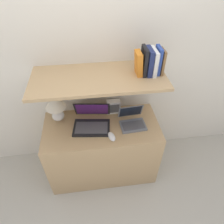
# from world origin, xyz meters

# --- Properties ---
(ground_plane) EXTENTS (12.00, 12.00, 0.00)m
(ground_plane) POSITION_xyz_m (0.00, 0.00, 0.00)
(ground_plane) COLOR #B2AD9E
(wall_back) EXTENTS (6.00, 0.05, 2.40)m
(wall_back) POSITION_xyz_m (0.00, 0.62, 1.20)
(wall_back) COLOR silver
(wall_back) RESTS_ON ground_plane
(desk) EXTENTS (1.14, 0.56, 0.72)m
(desk) POSITION_xyz_m (0.00, 0.28, 0.36)
(desk) COLOR tan
(desk) RESTS_ON ground_plane
(back_riser) EXTENTS (1.14, 0.04, 1.21)m
(back_riser) POSITION_xyz_m (0.00, 0.58, 0.60)
(back_riser) COLOR silver
(back_riser) RESTS_ON ground_plane
(shelf) EXTENTS (1.14, 0.50, 0.03)m
(shelf) POSITION_xyz_m (0.00, 0.35, 1.22)
(shelf) COLOR tan
(shelf) RESTS_ON back_riser
(table_lamp) EXTENTS (0.20, 0.20, 0.30)m
(table_lamp) POSITION_xyz_m (-0.42, 0.43, 0.91)
(table_lamp) COLOR white
(table_lamp) RESTS_ON desk
(laptop_large) EXTENTS (0.39, 0.35, 0.21)m
(laptop_large) POSITION_xyz_m (-0.09, 0.30, 0.76)
(laptop_large) COLOR black
(laptop_large) RESTS_ON desk
(laptop_small) EXTENTS (0.26, 0.24, 0.18)m
(laptop_small) POSITION_xyz_m (0.30, 0.27, 0.76)
(laptop_small) COLOR slate
(laptop_small) RESTS_ON desk
(computer_mouse) EXTENTS (0.09, 0.13, 0.03)m
(computer_mouse) POSITION_xyz_m (0.08, 0.11, 0.73)
(computer_mouse) COLOR white
(computer_mouse) RESTS_ON desk
(router_box) EXTENTS (0.14, 0.07, 0.15)m
(router_box) POSITION_xyz_m (0.15, 0.47, 0.79)
(router_box) COLOR white
(router_box) RESTS_ON desk
(book_brown) EXTENTS (0.02, 0.12, 0.21)m
(book_brown) POSITION_xyz_m (0.53, 0.35, 1.34)
(book_brown) COLOR brown
(book_brown) RESTS_ON shelf
(book_blue) EXTENTS (0.03, 0.12, 0.23)m
(book_blue) POSITION_xyz_m (0.50, 0.35, 1.35)
(book_blue) COLOR #284293
(book_blue) RESTS_ON shelf
(book_white) EXTENTS (0.03, 0.17, 0.21)m
(book_white) POSITION_xyz_m (0.46, 0.35, 1.34)
(book_white) COLOR silver
(book_white) RESTS_ON shelf
(book_navy) EXTENTS (0.04, 0.16, 0.22)m
(book_navy) POSITION_xyz_m (0.42, 0.35, 1.35)
(book_navy) COLOR navy
(book_navy) RESTS_ON shelf
(book_black) EXTENTS (0.03, 0.14, 0.23)m
(book_black) POSITION_xyz_m (0.38, 0.35, 1.35)
(book_black) COLOR black
(book_black) RESTS_ON shelf
(book_orange) EXTENTS (0.06, 0.12, 0.20)m
(book_orange) POSITION_xyz_m (0.33, 0.35, 1.34)
(book_orange) COLOR orange
(book_orange) RESTS_ON shelf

